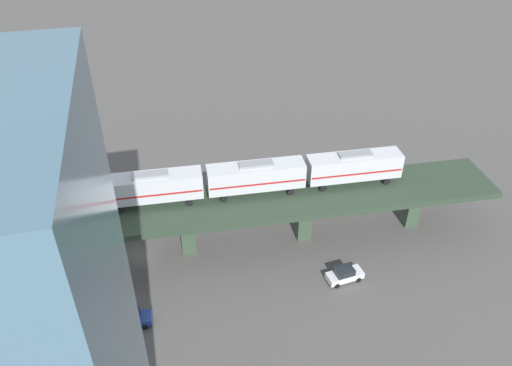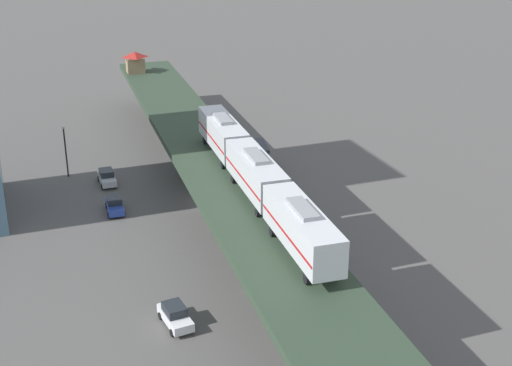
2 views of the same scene
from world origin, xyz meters
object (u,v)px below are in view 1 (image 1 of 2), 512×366
object	(u,v)px
street_car_white	(345,274)
delivery_truck	(72,209)
subway_train	(256,176)
street_car_blue	(131,319)
street_car_silver	(45,330)

from	to	relation	value
street_car_white	delivery_truck	distance (m)	37.62
subway_train	street_car_white	world-z (taller)	subway_train
subway_train	street_car_blue	world-z (taller)	subway_train
subway_train	street_car_silver	size ratio (longest dim) A/B	8.46
subway_train	street_car_white	xyz separation A→B (m)	(10.47, 8.31, -8.57)
street_car_white	subway_train	bearing A→B (deg)	-141.55
street_car_silver	street_car_blue	size ratio (longest dim) A/B	0.97
street_car_silver	subway_train	bearing A→B (deg)	112.75
street_car_white	street_car_blue	distance (m)	25.01
delivery_truck	subway_train	bearing A→B (deg)	68.75
subway_train	street_car_white	distance (m)	15.88
subway_train	delivery_truck	xyz separation A→B (m)	(-9.22, -23.73, -7.74)
subway_train	street_car_silver	distance (m)	28.94
street_car_silver	street_car_blue	xyz separation A→B (m)	(0.55, 8.80, 0.00)
street_car_white	delivery_truck	xyz separation A→B (m)	(-19.70, -32.04, 0.82)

